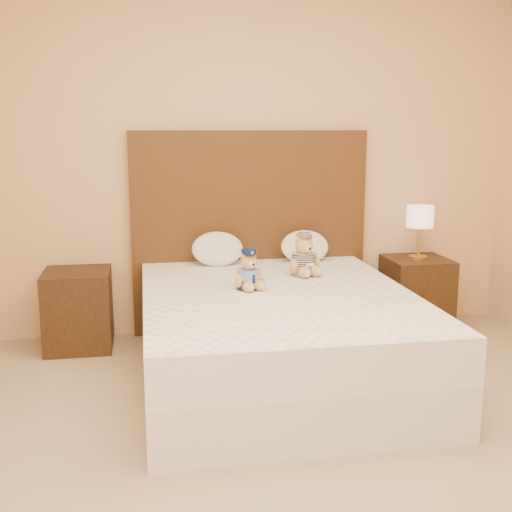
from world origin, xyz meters
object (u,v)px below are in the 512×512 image
at_px(nightstand_left, 78,310).
at_px(pillow_right, 305,245).
at_px(teddy_police, 249,270).
at_px(lamp, 420,219).
at_px(teddy_prisoner, 304,255).
at_px(nightstand_right, 416,294).
at_px(bed, 277,336).
at_px(pillow_left, 217,247).

bearing_deg(nightstand_left, pillow_right, 1.06).
height_order(teddy_police, pillow_right, pillow_right).
height_order(lamp, teddy_police, lamp).
xyz_separation_m(teddy_police, teddy_prisoner, (0.42, 0.31, 0.02)).
bearing_deg(teddy_prisoner, teddy_police, -162.15).
bearing_deg(nightstand_right, teddy_prisoner, -158.77).
relative_size(lamp, pillow_right, 1.13).
bearing_deg(teddy_police, bed, -53.25).
bearing_deg(lamp, teddy_police, -153.90).
xyz_separation_m(nightstand_right, pillow_left, (-1.52, 0.03, 0.40)).
height_order(bed, lamp, lamp).
relative_size(nightstand_right, lamp, 1.38).
bearing_deg(bed, nightstand_right, 32.62).
xyz_separation_m(bed, teddy_police, (-0.16, 0.11, 0.40)).
bearing_deg(nightstand_left, lamp, 0.00).
xyz_separation_m(bed, pillow_right, (0.38, 0.83, 0.40)).
relative_size(nightstand_left, teddy_police, 2.26).
bearing_deg(teddy_police, pillow_left, 80.06).
height_order(lamp, teddy_prisoner, lamp).
bearing_deg(teddy_police, nightstand_left, 129.18).
bearing_deg(pillow_right, lamp, -1.97).
distance_m(teddy_police, pillow_left, 0.73).
height_order(bed, nightstand_right, same).
bearing_deg(pillow_left, lamp, -1.13).
relative_size(nightstand_left, lamp, 1.38).
height_order(nightstand_right, pillow_left, pillow_left).
relative_size(nightstand_left, teddy_prisoner, 2.01).
distance_m(pillow_left, pillow_right, 0.64).
height_order(bed, pillow_left, pillow_left).
xyz_separation_m(teddy_prisoner, pillow_left, (-0.53, 0.41, -0.01)).
xyz_separation_m(nightstand_left, teddy_police, (1.09, -0.69, 0.40)).
distance_m(teddy_prisoner, pillow_right, 0.43).
distance_m(nightstand_left, pillow_left, 1.06).
height_order(pillow_left, pillow_right, pillow_left).
distance_m(nightstand_left, lamp, 2.56).
height_order(nightstand_right, lamp, lamp).
xyz_separation_m(nightstand_left, pillow_left, (0.98, 0.03, 0.40)).
bearing_deg(bed, teddy_police, 145.26).
height_order(lamp, pillow_right, lamp).
relative_size(bed, teddy_police, 8.20).
xyz_separation_m(nightstand_right, teddy_police, (-1.41, -0.69, 0.40)).
xyz_separation_m(nightstand_right, pillow_right, (-0.87, 0.03, 0.40)).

